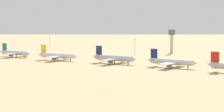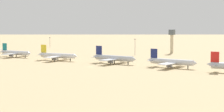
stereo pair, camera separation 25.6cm
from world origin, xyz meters
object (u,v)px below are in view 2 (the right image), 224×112
(parked_jet_navy_4, at_px, (171,62))
(parked_jet_yellow_2, at_px, (57,56))
(control_tower, at_px, (172,39))
(parked_jet_navy_3, at_px, (114,58))
(light_pole_west, at_px, (50,42))
(parked_jet_teal_1, at_px, (15,53))
(light_pole_mid, at_px, (135,46))

(parked_jet_navy_4, bearing_deg, parked_jet_yellow_2, -176.03)
(parked_jet_navy_4, relative_size, control_tower, 1.62)
(parked_jet_navy_3, xyz_separation_m, light_pole_west, (-175.93, 115.88, 3.12))
(parked_jet_teal_1, bearing_deg, light_pole_mid, 41.39)
(control_tower, xyz_separation_m, light_pole_west, (-167.28, -4.42, -7.29))
(light_pole_west, relative_size, light_pole_mid, 0.80)
(parked_jet_yellow_2, xyz_separation_m, light_pole_west, (-122.01, 122.14, 3.27))
(parked_jet_teal_1, relative_size, parked_jet_navy_3, 0.93)
(parked_jet_navy_3, height_order, light_pole_mid, light_pole_mid)
(parked_jet_navy_3, xyz_separation_m, light_pole_mid, (-26.53, 76.09, 4.82))
(parked_jet_navy_4, distance_m, light_pole_west, 253.92)
(parked_jet_navy_3, relative_size, control_tower, 1.68)
(parked_jet_navy_4, bearing_deg, parked_jet_navy_3, -179.37)
(control_tower, bearing_deg, parked_jet_yellow_2, -109.68)
(parked_jet_teal_1, distance_m, control_tower, 159.52)
(parked_jet_navy_4, relative_size, light_pole_west, 3.11)
(parked_jet_yellow_2, height_order, control_tower, control_tower)
(parked_jet_navy_3, relative_size, light_pole_west, 3.21)
(parked_jet_teal_1, height_order, control_tower, control_tower)
(parked_jet_yellow_2, height_order, parked_jet_navy_3, parked_jet_navy_3)
(parked_jet_teal_1, height_order, parked_jet_yellow_2, parked_jet_yellow_2)
(light_pole_mid, bearing_deg, light_pole_west, 165.09)
(parked_jet_yellow_2, xyz_separation_m, light_pole_mid, (27.40, 82.35, 4.97))
(control_tower, bearing_deg, light_pole_west, -178.49)
(parked_jet_navy_4, height_order, light_pole_mid, light_pole_mid)
(light_pole_west, xyz_separation_m, light_pole_mid, (149.41, -39.79, 1.70))
(parked_jet_navy_4, bearing_deg, control_tower, 116.48)
(parked_jet_teal_1, distance_m, light_pole_mid, 114.46)
(parked_jet_yellow_2, distance_m, parked_jet_navy_3, 54.28)
(control_tower, relative_size, light_pole_west, 1.91)
(parked_jet_teal_1, bearing_deg, light_pole_west, 116.60)
(parked_jet_navy_4, relative_size, light_pole_mid, 2.47)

